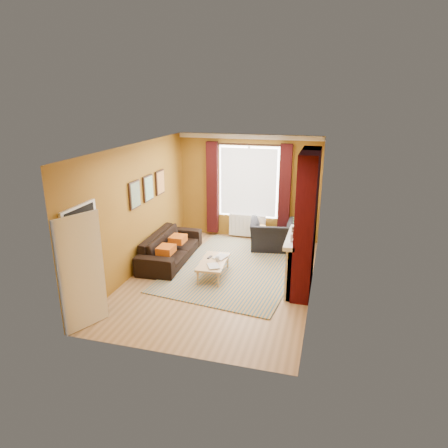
{
  "coord_description": "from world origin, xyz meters",
  "views": [
    {
      "loc": [
        2.14,
        -7.52,
        3.77
      ],
      "look_at": [
        0.0,
        0.25,
        1.15
      ],
      "focal_mm": 32.0,
      "sensor_mm": 36.0,
      "label": 1
    }
  ],
  "objects": [
    {
      "name": "floor_lamp",
      "position": [
        1.46,
        2.24,
        1.24
      ],
      "size": [
        0.27,
        0.27,
        1.57
      ],
      "rotation": [
        0.0,
        0.0,
        -0.17
      ],
      "color": "black",
      "rests_on": "ground"
    },
    {
      "name": "sofa",
      "position": [
        -1.42,
        0.64,
        0.33
      ],
      "size": [
        0.95,
        2.28,
        0.66
      ],
      "primitive_type": "imported",
      "rotation": [
        0.0,
        0.0,
        1.6
      ],
      "color": "black",
      "rests_on": "ground"
    },
    {
      "name": "coffee_table",
      "position": [
        -0.18,
        0.04,
        0.32
      ],
      "size": [
        0.61,
        1.12,
        0.36
      ],
      "rotation": [
        0.0,
        0.0,
        0.06
      ],
      "color": "tan",
      "rests_on": "ground"
    },
    {
      "name": "book_b",
      "position": [
        -0.2,
        0.3,
        0.38
      ],
      "size": [
        0.33,
        0.39,
        0.03
      ],
      "primitive_type": "imported",
      "rotation": [
        0.0,
        0.0,
        -0.29
      ],
      "color": "#999999",
      "rests_on": "coffee_table"
    },
    {
      "name": "mug",
      "position": [
        -0.09,
        0.04,
        0.41
      ],
      "size": [
        0.12,
        0.12,
        0.1
      ],
      "primitive_type": "imported",
      "rotation": [
        0.0,
        0.0,
        -0.17
      ],
      "color": "#999999",
      "rests_on": "coffee_table"
    },
    {
      "name": "striped_rug",
      "position": [
        0.19,
        0.6,
        0.01
      ],
      "size": [
        3.1,
        4.0,
        0.02
      ],
      "rotation": [
        0.0,
        0.0,
        -0.12
      ],
      "color": "#2E5D7F",
      "rests_on": "ground"
    },
    {
      "name": "tv_remote",
      "position": [
        -0.31,
        0.19,
        0.37
      ],
      "size": [
        0.08,
        0.17,
        0.02
      ],
      "rotation": [
        0.0,
        0.0,
        -0.18
      ],
      "color": "#242426",
      "rests_on": "coffee_table"
    },
    {
      "name": "wicker_stool",
      "position": [
        0.37,
        2.39,
        0.23
      ],
      "size": [
        0.45,
        0.45,
        0.46
      ],
      "rotation": [
        0.0,
        0.0,
        0.25
      ],
      "color": "olive",
      "rests_on": "ground"
    },
    {
      "name": "book_a",
      "position": [
        -0.19,
        -0.31,
        0.38
      ],
      "size": [
        0.35,
        0.38,
        0.03
      ],
      "primitive_type": "imported",
      "rotation": [
        0.0,
        0.0,
        0.51
      ],
      "color": "#999999",
      "rests_on": "coffee_table"
    },
    {
      "name": "ground",
      "position": [
        0.0,
        0.0,
        0.0
      ],
      "size": [
        5.5,
        5.5,
        0.0
      ],
      "primitive_type": "plane",
      "color": "olive",
      "rests_on": "ground"
    },
    {
      "name": "armchair",
      "position": [
        0.81,
        2.0,
        0.37
      ],
      "size": [
        1.28,
        1.16,
        0.74
      ],
      "primitive_type": "imported",
      "rotation": [
        0.0,
        0.0,
        3.3
      ],
      "color": "black",
      "rests_on": "ground"
    },
    {
      "name": "room_walls",
      "position": [
        0.64,
        0.28,
        1.39
      ],
      "size": [
        3.82,
        5.54,
        2.83
      ],
      "color": "#8F621B",
      "rests_on": "ground"
    }
  ]
}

